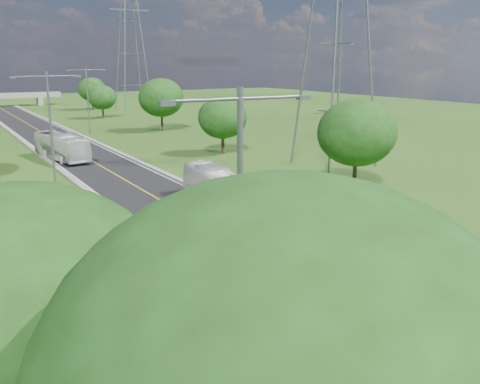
{
  "coord_description": "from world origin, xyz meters",
  "views": [
    {
      "loc": [
        -15.34,
        -3.96,
        10.84
      ],
      "look_at": [
        0.82,
        23.67,
        3.0
      ],
      "focal_mm": 40.0,
      "sensor_mm": 36.0,
      "label": 1
    }
  ],
  "objects": [
    {
      "name": "tree_rb",
      "position": [
        16.0,
        30.0,
        4.95
      ],
      "size": [
        6.72,
        6.72,
        7.82
      ],
      "color": "black",
      "rests_on": "ground"
    },
    {
      "name": "curb_right",
      "position": [
        4.25,
        66.0,
        0.11
      ],
      "size": [
        0.5,
        150.0,
        0.22
      ],
      "primitive_type": "cube",
      "color": "gray",
      "rests_on": "ground"
    },
    {
      "name": "bus_inbound",
      "position": [
        -2.65,
        57.52,
        1.54
      ],
      "size": [
        4.13,
        10.87,
        2.96
      ],
      "primitive_type": "imported",
      "rotation": [
        0.0,
        0.0,
        0.16
      ],
      "color": "silver",
      "rests_on": "road"
    },
    {
      "name": "power_tower_near",
      "position": [
        22.0,
        40.0,
        14.01
      ],
      "size": [
        9.0,
        6.4,
        28.0
      ],
      "color": "slate",
      "rests_on": "ground"
    },
    {
      "name": "bus_outbound",
      "position": [
        3.2,
        31.23,
        1.48
      ],
      "size": [
        3.73,
        10.4,
        2.83
      ],
      "primitive_type": "imported",
      "rotation": [
        0.0,
        0.0,
        3.01
      ],
      "color": "white",
      "rests_on": "road"
    },
    {
      "name": "tree_re",
      "position": [
        14.5,
        100.0,
        4.02
      ],
      "size": [
        5.46,
        5.46,
        6.35
      ],
      "color": "black",
      "rests_on": "ground"
    },
    {
      "name": "road",
      "position": [
        0.0,
        66.0,
        0.03
      ],
      "size": [
        8.0,
        150.0,
        0.06
      ],
      "primitive_type": "cube",
      "color": "black",
      "rests_on": "ground"
    },
    {
      "name": "tree_la",
      "position": [
        -14.0,
        8.0,
        5.27
      ],
      "size": [
        7.14,
        7.14,
        8.3
      ],
      "color": "black",
      "rests_on": "ground"
    },
    {
      "name": "streetlight_mid_left",
      "position": [
        -6.0,
        45.0,
        5.94
      ],
      "size": [
        5.9,
        0.25,
        10.0
      ],
      "color": "slate",
      "rests_on": "ground"
    },
    {
      "name": "speed_limit_sign",
      "position": [
        5.2,
        37.98,
        1.6
      ],
      "size": [
        0.55,
        0.09,
        2.4
      ],
      "color": "slate",
      "rests_on": "ground"
    },
    {
      "name": "streetlight_near_left",
      "position": [
        -6.0,
        12.0,
        5.94
      ],
      "size": [
        5.9,
        0.25,
        10.0
      ],
      "color": "slate",
      "rests_on": "ground"
    },
    {
      "name": "streetlight_far_right",
      "position": [
        6.0,
        78.0,
        5.94
      ],
      "size": [
        5.9,
        0.25,
        10.0
      ],
      "color": "slate",
      "rests_on": "ground"
    },
    {
      "name": "curb_left",
      "position": [
        -4.25,
        66.0,
        0.11
      ],
      "size": [
        0.5,
        150.0,
        0.22
      ],
      "primitive_type": "cube",
      "color": "gray",
      "rests_on": "ground"
    },
    {
      "name": "tree_rf",
      "position": [
        18.0,
        120.0,
        4.64
      ],
      "size": [
        6.3,
        6.3,
        7.33
      ],
      "color": "black",
      "rests_on": "ground"
    },
    {
      "name": "tree_rd",
      "position": [
        17.0,
        76.0,
        5.27
      ],
      "size": [
        7.14,
        7.14,
        8.3
      ],
      "color": "black",
      "rests_on": "ground"
    },
    {
      "name": "ground",
      "position": [
        0.0,
        60.0,
        0.0
      ],
      "size": [
        260.0,
        260.0,
        0.0
      ],
      "primitive_type": "plane",
      "color": "#264914",
      "rests_on": "ground"
    },
    {
      "name": "tree_rc",
      "position": [
        15.0,
        52.0,
        4.33
      ],
      "size": [
        5.88,
        5.88,
        6.84
      ],
      "color": "black",
      "rests_on": "ground"
    },
    {
      "name": "power_tower_far",
      "position": [
        26.0,
        115.0,
        14.01
      ],
      "size": [
        9.0,
        6.4,
        28.0
      ],
      "color": "slate",
      "rests_on": "ground"
    }
  ]
}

